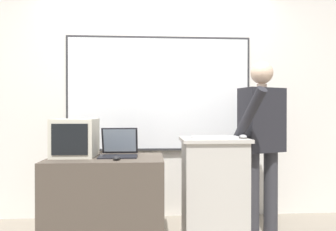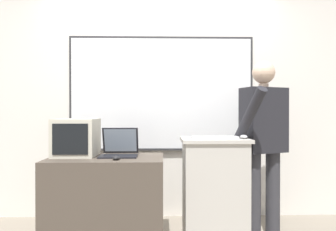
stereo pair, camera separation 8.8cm
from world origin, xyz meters
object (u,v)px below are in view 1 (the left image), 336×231
object	(u,v)px
person_presenter	(262,136)
computer_mouse_by_laptop	(117,158)
lectern_podium	(214,191)
laptop	(119,147)
side_desk	(106,203)
wireless_keyboard	(215,137)
computer_mouse_by_keyboard	(243,137)
crt_monitor	(75,138)

from	to	relation	value
person_presenter	computer_mouse_by_laptop	bearing A→B (deg)	173.90
lectern_podium	laptop	distance (m)	0.92
lectern_podium	side_desk	world-z (taller)	lectern_podium
lectern_podium	person_presenter	world-z (taller)	person_presenter
wireless_keyboard	computer_mouse_by_keyboard	distance (m)	0.25
side_desk	computer_mouse_by_keyboard	bearing A→B (deg)	-1.18
side_desk	person_presenter	size ratio (longest dim) A/B	0.59
lectern_podium	computer_mouse_by_keyboard	xyz separation A→B (m)	(0.24, -0.06, 0.48)
wireless_keyboard	crt_monitor	distance (m)	1.21
laptop	computer_mouse_by_keyboard	size ratio (longest dim) A/B	3.25
crt_monitor	laptop	bearing A→B (deg)	0.91
wireless_keyboard	crt_monitor	world-z (taller)	crt_monitor
side_desk	laptop	bearing A→B (deg)	40.87
side_desk	laptop	world-z (taller)	laptop
side_desk	wireless_keyboard	distance (m)	1.08
wireless_keyboard	computer_mouse_by_laptop	distance (m)	0.85
side_desk	wireless_keyboard	bearing A→B (deg)	-0.85
lectern_podium	crt_monitor	world-z (taller)	crt_monitor
lectern_podium	side_desk	xyz separation A→B (m)	(-0.93, -0.04, -0.08)
wireless_keyboard	crt_monitor	xyz separation A→B (m)	(-1.21, 0.10, -0.00)
computer_mouse_by_laptop	computer_mouse_by_keyboard	bearing A→B (deg)	6.73
lectern_podium	computer_mouse_by_keyboard	world-z (taller)	computer_mouse_by_keyboard
laptop	crt_monitor	distance (m)	0.39
person_presenter	wireless_keyboard	distance (m)	0.53
lectern_podium	laptop	world-z (taller)	laptop
wireless_keyboard	computer_mouse_by_keyboard	size ratio (longest dim) A/B	3.97
computer_mouse_by_laptop	crt_monitor	size ratio (longest dim) A/B	0.27
person_presenter	laptop	bearing A→B (deg)	163.79
laptop	computer_mouse_by_keyboard	distance (m)	1.08
computer_mouse_by_keyboard	person_presenter	bearing A→B (deg)	39.90
lectern_podium	wireless_keyboard	xyz separation A→B (m)	(-0.01, -0.05, 0.47)
computer_mouse_by_laptop	crt_monitor	world-z (taller)	crt_monitor
person_presenter	lectern_podium	bearing A→B (deg)	175.86
laptop	computer_mouse_by_laptop	bearing A→B (deg)	-88.82
person_presenter	side_desk	bearing A→B (deg)	167.00
person_presenter	computer_mouse_by_keyboard	bearing A→B (deg)	-160.31
person_presenter	laptop	distance (m)	1.32
lectern_podium	crt_monitor	size ratio (longest dim) A/B	2.51
laptop	computer_mouse_by_keyboard	bearing A→B (deg)	-5.93
person_presenter	computer_mouse_by_keyboard	distance (m)	0.32
person_presenter	computer_mouse_by_laptop	world-z (taller)	person_presenter
person_presenter	wireless_keyboard	xyz separation A→B (m)	(-0.49, -0.19, 0.01)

